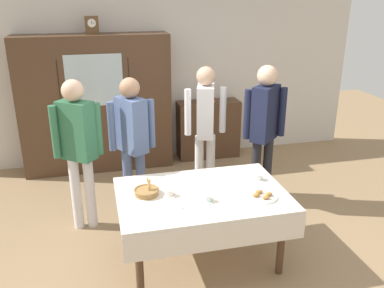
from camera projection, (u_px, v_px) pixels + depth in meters
ground_plane at (196, 246)px, 4.35m from camera, size 12.00×12.00×0.00m
back_wall at (154, 72)px, 6.28m from camera, size 6.40×0.10×2.70m
dining_table at (203, 204)px, 3.91m from camera, size 1.60×1.09×0.73m
wall_cabinet at (96, 104)px, 5.94m from camera, size 2.12×0.46×1.97m
mantel_clock at (92, 25)px, 5.56m from camera, size 0.18×0.11×0.24m
bookshelf_low at (208, 129)px, 6.55m from camera, size 0.97×0.35×0.91m
book_stack at (209, 99)px, 6.38m from camera, size 0.17×0.21×0.07m
tea_cup_mid_left at (208, 199)px, 3.74m from camera, size 0.13×0.13×0.06m
tea_cup_near_left at (258, 178)px, 4.17m from camera, size 0.13×0.13×0.06m
tea_cup_center at (170, 193)px, 3.84m from camera, size 0.13×0.13×0.06m
bread_basket at (147, 191)px, 3.86m from camera, size 0.24×0.24×0.16m
pastry_plate at (262, 196)px, 3.82m from camera, size 0.28×0.28×0.05m
spoon_far_right at (243, 177)px, 4.22m from camera, size 0.12×0.02×0.01m
spoon_front_edge at (208, 185)px, 4.05m from camera, size 0.12×0.02×0.01m
spoon_center at (181, 208)px, 3.63m from camera, size 0.12×0.02×0.01m
person_behind_table_right at (132, 135)px, 4.61m from camera, size 0.52×0.41×1.66m
person_near_right_end at (264, 123)px, 4.83m from camera, size 0.52×0.39×1.75m
person_by_cabinet at (205, 120)px, 5.04m from camera, size 0.52×0.40×1.69m
person_beside_shelf at (78, 141)px, 4.36m from camera, size 0.52×0.38×1.69m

